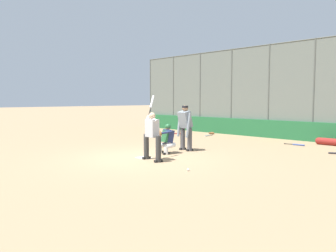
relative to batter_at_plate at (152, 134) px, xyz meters
name	(u,v)px	position (x,y,z in m)	size (l,w,h in m)	color
ground_plane	(144,158)	(0.58, -0.14, -0.86)	(160.00, 160.00, 0.00)	#9E7F5B
home_plate_marker	(144,158)	(0.58, -0.14, -0.85)	(0.43, 0.43, 0.01)	white
backstop_fence	(269,89)	(0.58, -8.77, 1.67)	(18.61, 0.08, 4.88)	#515651
padding_wall	(267,129)	(0.58, -8.67, -0.39)	(18.16, 0.18, 0.93)	#236638
bleachers_beyond	(246,121)	(3.68, -11.62, -0.27)	(12.97, 3.05, 1.80)	slate
batter_at_plate	(152,134)	(0.00, 0.00, 0.00)	(0.95, 0.73, 2.14)	#333333
catcher_behind_plate	(166,138)	(0.67, -1.32, -0.29)	(0.60, 0.73, 1.11)	silver
umpire_home	(185,126)	(0.66, -2.35, 0.09)	(0.72, 0.49, 1.77)	#4C4C51
spare_bat_by_padding	(297,145)	(-1.84, -6.86, -0.83)	(0.90, 0.13, 0.07)	black
spare_bat_third_base_side	(177,133)	(5.16, -6.59, -0.83)	(0.76, 0.43, 0.07)	black
spare_bat_first_base_side	(208,135)	(3.19, -7.02, -0.83)	(0.12, 0.81, 0.07)	black
fielding_glove_on_dirt	(212,133)	(3.71, -8.03, -0.80)	(0.33, 0.25, 0.12)	brown
baseball_loose	(188,170)	(-1.88, 0.35, -0.82)	(0.07, 0.07, 0.07)	white
equipment_bag_dugout_side	(328,142)	(-2.77, -7.92, -0.70)	(1.12, 0.31, 0.31)	maroon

